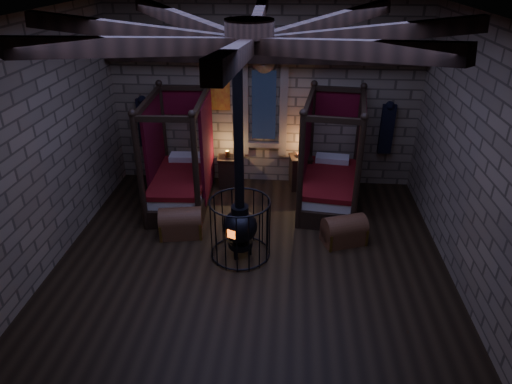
# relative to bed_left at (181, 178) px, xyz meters

# --- Properties ---
(room) EXTENTS (7.02, 7.02, 4.29)m
(room) POSITION_rel_bed_left_xyz_m (1.74, -2.15, 3.15)
(room) COLOR black
(room) RESTS_ON ground
(bed_left) EXTENTS (1.31, 2.34, 2.38)m
(bed_left) POSITION_rel_bed_left_xyz_m (0.00, 0.00, 0.00)
(bed_left) COLOR black
(bed_left) RESTS_ON ground
(bed_right) EXTENTS (1.47, 2.40, 2.38)m
(bed_right) POSITION_rel_bed_left_xyz_m (3.27, 0.18, -0.00)
(bed_right) COLOR black
(bed_right) RESTS_ON ground
(trunk_left) EXTENTS (0.90, 0.66, 0.60)m
(trunk_left) POSITION_rel_bed_left_xyz_m (0.28, -1.37, -0.32)
(trunk_left) COLOR brown
(trunk_left) RESTS_ON ground
(trunk_right) EXTENTS (0.91, 0.74, 0.58)m
(trunk_right) POSITION_rel_bed_left_xyz_m (3.46, -1.39, -0.33)
(trunk_right) COLOR brown
(trunk_right) RESTS_ON ground
(nightstand_left) EXTENTS (0.49, 0.47, 0.91)m
(nightstand_left) POSITION_rel_bed_left_xyz_m (0.92, 0.86, -0.21)
(nightstand_left) COLOR black
(nightstand_left) RESTS_ON ground
(nightstand_right) EXTENTS (0.58, 0.56, 0.88)m
(nightstand_right) POSITION_rel_bed_left_xyz_m (2.63, 0.89, -0.18)
(nightstand_right) COLOR black
(nightstand_right) RESTS_ON ground
(stove) EXTENTS (1.10, 1.10, 4.05)m
(stove) POSITION_rel_bed_left_xyz_m (1.53, -1.96, 0.07)
(stove) COLOR black
(stove) RESTS_ON ground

